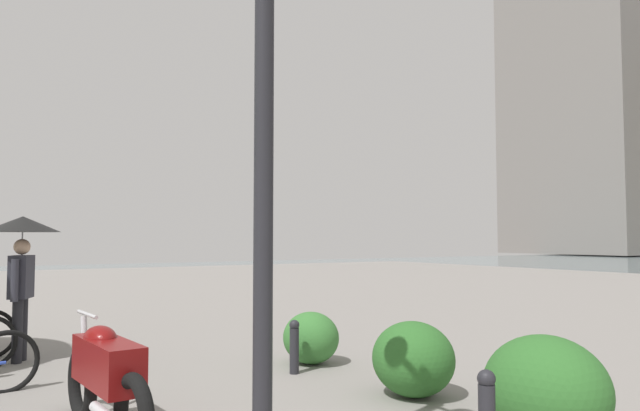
{
  "coord_description": "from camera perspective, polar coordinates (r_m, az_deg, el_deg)",
  "views": [
    {
      "loc": [
        0.2,
        2.7,
        1.71
      ],
      "look_at": [
        10.42,
        -3.58,
        2.39
      ],
      "focal_mm": 33.06,
      "sensor_mm": 36.0,
      "label": 1
    }
  ],
  "objects": [
    {
      "name": "shrub_low",
      "position": [
        8.29,
        -0.88,
        -12.68
      ],
      "size": [
        0.83,
        0.75,
        0.71
      ],
      "color": "#387533",
      "rests_on": "ground"
    },
    {
      "name": "pedestrian",
      "position": [
        9.3,
        -26.88,
        -3.58
      ],
      "size": [
        1.0,
        1.0,
        2.03
      ],
      "color": "black",
      "rests_on": "ground"
    },
    {
      "name": "lamppost",
      "position": [
        4.28,
        -5.45,
        8.98
      ],
      "size": [
        0.98,
        0.28,
        3.91
      ],
      "color": "#232328",
      "rests_on": "ground"
    },
    {
      "name": "building_highrise",
      "position": [
        78.94,
        24.49,
        9.65
      ],
      "size": [
        16.71,
        13.36,
        39.96
      ],
      "color": "gray",
      "rests_on": "ground"
    },
    {
      "name": "bollard_mid",
      "position": [
        7.71,
        -2.5,
        -13.37
      ],
      "size": [
        0.13,
        0.13,
        0.68
      ],
      "color": "#232328",
      "rests_on": "ground"
    },
    {
      "name": "shrub_wide",
      "position": [
        5.45,
        21.01,
        -16.37
      ],
      "size": [
        1.07,
        0.96,
        0.91
      ],
      "color": "#2D6628",
      "rests_on": "ground"
    },
    {
      "name": "shrub_round",
      "position": [
        6.7,
        9.0,
        -14.45
      ],
      "size": [
        0.95,
        0.86,
        0.81
      ],
      "color": "#2D6628",
      "rests_on": "ground"
    },
    {
      "name": "motorcycle",
      "position": [
        5.73,
        -20.06,
        -15.24
      ],
      "size": [
        2.17,
        0.42,
        1.06
      ],
      "color": "black",
      "rests_on": "ground"
    }
  ]
}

